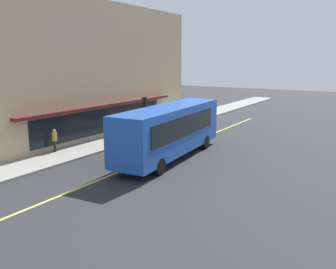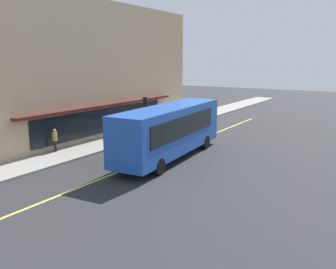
{
  "view_description": "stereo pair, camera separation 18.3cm",
  "coord_description": "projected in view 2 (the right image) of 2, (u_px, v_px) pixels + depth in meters",
  "views": [
    {
      "loc": [
        -20.83,
        -13.21,
        6.51
      ],
      "look_at": [
        -0.89,
        -0.8,
        1.6
      ],
      "focal_mm": 38.51,
      "sensor_mm": 36.0,
      "label": 1
    },
    {
      "loc": [
        -20.74,
        -13.36,
        6.51
      ],
      "look_at": [
        -0.89,
        -0.8,
        1.6
      ],
      "focal_mm": 38.51,
      "sensor_mm": 36.0,
      "label": 2
    }
  ],
  "objects": [
    {
      "name": "lane_centre_stripe",
      "position": [
        165.0,
        153.0,
        25.48
      ],
      "size": [
        36.0,
        0.16,
        0.01
      ],
      "primitive_type": "cube",
      "color": "#D8D14C",
      "rests_on": "ground"
    },
    {
      "name": "car_white",
      "position": [
        165.0,
        129.0,
        30.33
      ],
      "size": [
        4.37,
        1.99,
        1.52
      ],
      "color": "white",
      "rests_on": "ground"
    },
    {
      "name": "storefront_building",
      "position": [
        61.0,
        70.0,
        32.21
      ],
      "size": [
        25.44,
        11.13,
        11.21
      ],
      "color": "tan",
      "rests_on": "ground"
    },
    {
      "name": "pedestrian_near_storefront",
      "position": [
        55.0,
        138.0,
        25.17
      ],
      "size": [
        0.34,
        0.34,
        1.63
      ],
      "color": "black",
      "rests_on": "sidewalk"
    },
    {
      "name": "pedestrian_mid_block",
      "position": [
        157.0,
        119.0,
        33.62
      ],
      "size": [
        0.34,
        0.34,
        1.58
      ],
      "color": "black",
      "rests_on": "sidewalk"
    },
    {
      "name": "traffic_light",
      "position": [
        146.0,
        107.0,
        30.96
      ],
      "size": [
        0.3,
        0.52,
        3.2
      ],
      "color": "#2D2D33",
      "rests_on": "sidewalk"
    },
    {
      "name": "ground",
      "position": [
        165.0,
        153.0,
        25.48
      ],
      "size": [
        120.0,
        120.0,
        0.0
      ],
      "primitive_type": "plane",
      "color": "#28282B"
    },
    {
      "name": "sidewalk",
      "position": [
        107.0,
        143.0,
        28.33
      ],
      "size": [
        80.0,
        3.09,
        0.15
      ],
      "primitive_type": "cube",
      "color": "gray",
      "rests_on": "ground"
    },
    {
      "name": "bus",
      "position": [
        170.0,
        129.0,
        23.87
      ],
      "size": [
        11.29,
        3.34,
        3.5
      ],
      "color": "#1E4CAD",
      "rests_on": "ground"
    }
  ]
}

